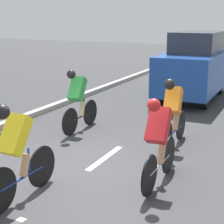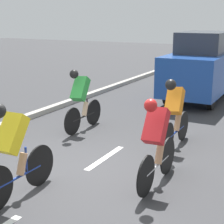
{
  "view_description": "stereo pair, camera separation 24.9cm",
  "coord_description": "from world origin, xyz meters",
  "px_view_note": "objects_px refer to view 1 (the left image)",
  "views": [
    {
      "loc": [
        -3.12,
        5.35,
        2.72
      ],
      "look_at": [
        -0.15,
        -0.79,
        0.95
      ],
      "focal_mm": 60.0,
      "sensor_mm": 36.0,
      "label": 1
    },
    {
      "loc": [
        -3.34,
        5.24,
        2.72
      ],
      "look_at": [
        -0.15,
        -0.79,
        0.95
      ],
      "focal_mm": 60.0,
      "sensor_mm": 36.0,
      "label": 2
    }
  ],
  "objects_px": {
    "cyclist_green": "(78,99)",
    "cyclist_yellow": "(17,150)",
    "traffic_cone": "(8,124)",
    "support_car": "(195,66)",
    "cyclist_orange": "(173,111)",
    "cyclist_red": "(159,140)"
  },
  "relations": [
    {
      "from": "cyclist_green",
      "to": "cyclist_red",
      "type": "distance_m",
      "value": 3.38
    },
    {
      "from": "cyclist_orange",
      "to": "traffic_cone",
      "type": "distance_m",
      "value": 3.87
    },
    {
      "from": "cyclist_red",
      "to": "traffic_cone",
      "type": "xyz_separation_m",
      "value": [
        4.07,
        -1.08,
        -0.55
      ]
    },
    {
      "from": "cyclist_green",
      "to": "traffic_cone",
      "type": "xyz_separation_m",
      "value": [
        1.37,
        0.94,
        -0.55
      ]
    },
    {
      "from": "cyclist_yellow",
      "to": "traffic_cone",
      "type": "height_order",
      "value": "cyclist_yellow"
    },
    {
      "from": "cyclist_green",
      "to": "cyclist_yellow",
      "type": "xyz_separation_m",
      "value": [
        -1.02,
        3.45,
        0.02
      ]
    },
    {
      "from": "cyclist_red",
      "to": "traffic_cone",
      "type": "relative_size",
      "value": 3.34
    },
    {
      "from": "cyclist_yellow",
      "to": "cyclist_red",
      "type": "xyz_separation_m",
      "value": [
        -1.69,
        -1.42,
        -0.03
      ]
    },
    {
      "from": "cyclist_red",
      "to": "traffic_cone",
      "type": "height_order",
      "value": "cyclist_red"
    },
    {
      "from": "cyclist_orange",
      "to": "traffic_cone",
      "type": "height_order",
      "value": "cyclist_orange"
    },
    {
      "from": "cyclist_green",
      "to": "cyclist_orange",
      "type": "bearing_deg",
      "value": 176.46
    },
    {
      "from": "cyclist_orange",
      "to": "cyclist_red",
      "type": "bearing_deg",
      "value": 99.77
    },
    {
      "from": "cyclist_yellow",
      "to": "cyclist_red",
      "type": "relative_size",
      "value": 1.02
    },
    {
      "from": "cyclist_green",
      "to": "support_car",
      "type": "distance_m",
      "value": 5.1
    },
    {
      "from": "cyclist_yellow",
      "to": "cyclist_orange",
      "type": "distance_m",
      "value": 3.57
    },
    {
      "from": "cyclist_red",
      "to": "cyclist_orange",
      "type": "bearing_deg",
      "value": -80.23
    },
    {
      "from": "support_car",
      "to": "traffic_cone",
      "type": "relative_size",
      "value": 8.21
    },
    {
      "from": "cyclist_green",
      "to": "traffic_cone",
      "type": "distance_m",
      "value": 1.75
    },
    {
      "from": "cyclist_green",
      "to": "support_car",
      "type": "xyz_separation_m",
      "value": [
        -1.61,
        -4.83,
        0.31
      ]
    },
    {
      "from": "cyclist_orange",
      "to": "traffic_cone",
      "type": "xyz_separation_m",
      "value": [
        3.75,
        0.8,
        -0.55
      ]
    },
    {
      "from": "cyclist_green",
      "to": "support_car",
      "type": "bearing_deg",
      "value": -108.42
    },
    {
      "from": "traffic_cone",
      "to": "support_car",
      "type": "bearing_deg",
      "value": -117.27
    }
  ]
}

